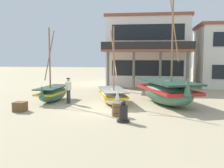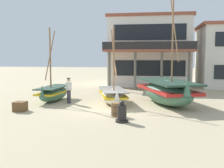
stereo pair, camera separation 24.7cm
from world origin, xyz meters
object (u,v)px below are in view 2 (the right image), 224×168
Objects in this scene: cargo_crate at (20,106)px; harbor_building_main at (150,51)px; fishing_boat_near_left at (113,95)px; wooden_barrel at (116,109)px; fishing_boat_far_right at (54,93)px; capstan_winch at (122,114)px; fisherman_by_hull at (69,91)px; fishing_boat_centre_large at (167,91)px.

harbor_building_main is at bearing 66.43° from cargo_crate.
fishing_boat_near_left is 3.76m from wooden_barrel.
fishing_boat_far_right reaches higher than cargo_crate.
capstan_winch is at bearing -76.12° from fishing_boat_near_left.
fishing_boat_far_right is 0.57× the size of harbor_building_main.
fishing_boat_near_left is 13.16m from harbor_building_main.
fishing_boat_near_left is 4.94× the size of capstan_winch.
fisherman_by_hull is at bearing -111.24° from harbor_building_main.
fishing_boat_near_left is at bearing -99.52° from harbor_building_main.
fishing_boat_far_right is at bearing 174.97° from fishing_boat_near_left.
fishing_boat_centre_large reaches higher than wooden_barrel.
fishing_boat_centre_large is 1.62× the size of fishing_boat_far_right.
fishing_boat_far_right is at bearing 135.81° from capstan_winch.
harbor_building_main reaches higher than cargo_crate.
wooden_barrel is at bearing -78.34° from fishing_boat_near_left.
fishing_boat_far_right reaches higher than capstan_winch.
harbor_building_main is (6.92, 15.87, 3.41)m from cargo_crate.
cargo_crate is at bearing -145.80° from fishing_boat_near_left.
wooden_barrel is at bearing -124.84° from fishing_boat_centre_large.
fishing_boat_centre_large is at bearing -83.56° from harbor_building_main.
capstan_winch is (1.21, -4.90, -0.14)m from fishing_boat_near_left.
harbor_building_main is at bearing 68.76° from fisherman_by_hull.
fishing_boat_near_left is at bearing -5.03° from fishing_boat_far_right.
fishing_boat_far_right is 1.49m from fisherman_by_hull.
wooden_barrel is at bearing -94.76° from harbor_building_main.
fishing_boat_near_left is 3.53m from fishing_boat_centre_large.
harbor_building_main is (6.32, 12.23, 3.11)m from fishing_boat_far_right.
wooden_barrel is at bearing -39.16° from fishing_boat_far_right.
fisherman_by_hull is 1.67× the size of capstan_winch.
fishing_boat_centre_large is 5.68m from capstan_winch.
fishing_boat_near_left is 7.13× the size of wooden_barrel.
cargo_crate is at bearing -113.57° from harbor_building_main.
harbor_building_main is (5.01, 12.90, 2.85)m from fisherman_by_hull.
harbor_building_main is at bearing 62.67° from fishing_boat_far_right.
fishing_boat_centre_large is 11.59× the size of wooden_barrel.
fishing_boat_centre_large reaches higher than cargo_crate.
fishing_boat_centre_large is at bearing 5.08° from fisherman_by_hull.
fishing_boat_near_left is 5.82m from cargo_crate.
fishing_boat_centre_large is at bearing 55.16° from wooden_barrel.
fishing_boat_far_right is at bearing -117.33° from harbor_building_main.
harbor_building_main is at bearing 96.44° from fishing_boat_centre_large.
fishing_boat_centre_large is 7.72m from fishing_boat_far_right.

